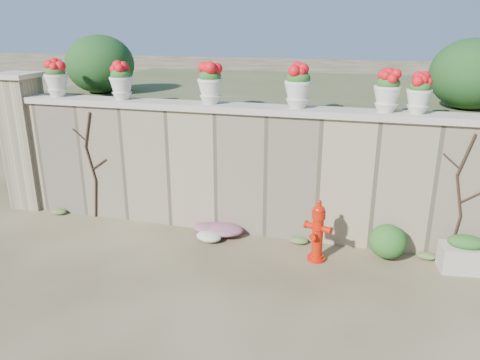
% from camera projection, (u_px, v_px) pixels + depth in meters
% --- Properties ---
extents(ground, '(80.00, 80.00, 0.00)m').
position_uv_depth(ground, '(208.00, 283.00, 6.29)').
color(ground, '#473A23').
rests_on(ground, ground).
extents(stone_wall, '(8.00, 0.40, 2.00)m').
position_uv_depth(stone_wall, '(243.00, 173.00, 7.61)').
color(stone_wall, gray).
rests_on(stone_wall, ground).
extents(wall_cap, '(8.10, 0.52, 0.10)m').
position_uv_depth(wall_cap, '(243.00, 108.00, 7.27)').
color(wall_cap, '#BBB19E').
rests_on(wall_cap, stone_wall).
extents(gate_pillar, '(0.72, 0.72, 2.48)m').
position_uv_depth(gate_pillar, '(26.00, 141.00, 8.59)').
color(gate_pillar, gray).
rests_on(gate_pillar, ground).
extents(raised_fill, '(9.00, 6.00, 2.00)m').
position_uv_depth(raised_fill, '(281.00, 131.00, 10.53)').
color(raised_fill, '#384C23').
rests_on(raised_fill, ground).
extents(back_shrub_left, '(1.30, 1.30, 1.10)m').
position_uv_depth(back_shrub_left, '(100.00, 64.00, 9.02)').
color(back_shrub_left, '#143814').
rests_on(back_shrub_left, raised_fill).
extents(back_shrub_right, '(1.30, 1.30, 1.10)m').
position_uv_depth(back_shrub_right, '(472.00, 74.00, 7.34)').
color(back_shrub_right, '#143814').
rests_on(back_shrub_right, raised_fill).
extents(vine_left, '(0.60, 0.04, 1.91)m').
position_uv_depth(vine_left, '(91.00, 164.00, 8.10)').
color(vine_left, black).
rests_on(vine_left, ground).
extents(vine_right, '(0.60, 0.04, 1.91)m').
position_uv_depth(vine_right, '(460.00, 197.00, 6.59)').
color(vine_right, black).
rests_on(vine_right, ground).
extents(fire_hydrant, '(0.41, 0.29, 0.94)m').
position_uv_depth(fire_hydrant, '(318.00, 231.00, 6.74)').
color(fire_hydrant, red).
rests_on(fire_hydrant, ground).
extents(planter_box, '(0.68, 0.46, 0.53)m').
position_uv_depth(planter_box, '(464.00, 255.00, 6.53)').
color(planter_box, '#BBB19E').
rests_on(planter_box, ground).
extents(green_shrub, '(0.69, 0.62, 0.66)m').
position_uv_depth(green_shrub, '(391.00, 237.00, 6.87)').
color(green_shrub, '#1E5119').
rests_on(green_shrub, ground).
extents(magenta_clump, '(0.97, 0.65, 0.26)m').
position_uv_depth(magenta_clump, '(216.00, 229.00, 7.61)').
color(magenta_clump, '#C52793').
rests_on(magenta_clump, ground).
extents(white_flowers, '(0.49, 0.40, 0.18)m').
position_uv_depth(white_flowers, '(208.00, 237.00, 7.42)').
color(white_flowers, white).
rests_on(white_flowers, ground).
extents(urn_pot_0, '(0.39, 0.39, 0.62)m').
position_uv_depth(urn_pot_0, '(56.00, 79.00, 8.01)').
color(urn_pot_0, beige).
rests_on(urn_pot_0, wall_cap).
extents(urn_pot_1, '(0.38, 0.38, 0.60)m').
position_uv_depth(urn_pot_1, '(121.00, 82.00, 7.69)').
color(urn_pot_1, beige).
rests_on(urn_pot_1, wall_cap).
extents(urn_pot_2, '(0.40, 0.40, 0.63)m').
position_uv_depth(urn_pot_2, '(210.00, 84.00, 7.30)').
color(urn_pot_2, beige).
rests_on(urn_pot_2, wall_cap).
extents(urn_pot_3, '(0.41, 0.41, 0.64)m').
position_uv_depth(urn_pot_3, '(298.00, 86.00, 6.94)').
color(urn_pot_3, beige).
rests_on(urn_pot_3, wall_cap).
extents(urn_pot_4, '(0.38, 0.38, 0.60)m').
position_uv_depth(urn_pot_4, '(387.00, 91.00, 6.63)').
color(urn_pot_4, beige).
rests_on(urn_pot_4, wall_cap).
extents(urn_pot_5, '(0.35, 0.35, 0.54)m').
position_uv_depth(urn_pot_5, '(419.00, 94.00, 6.53)').
color(urn_pot_5, beige).
rests_on(urn_pot_5, wall_cap).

